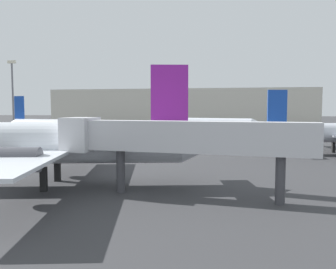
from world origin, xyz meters
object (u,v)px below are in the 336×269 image
(airplane_far_left, at_px, (54,125))
(light_mast_left, at_px, (13,92))
(jet_bridge, at_px, (169,138))
(airplane_at_gate, at_px, (39,143))
(airplane_far_right, at_px, (212,124))

(airplane_far_left, height_order, light_mast_left, light_mast_left)
(jet_bridge, height_order, light_mast_left, light_mast_left)
(airplane_at_gate, xyz_separation_m, jet_bridge, (11.89, -1.48, 0.78))
(airplane_at_gate, relative_size, light_mast_left, 1.68)
(airplane_far_right, distance_m, light_mast_left, 55.96)
(airplane_at_gate, bearing_deg, airplane_far_left, -75.57)
(airplane_far_right, bearing_deg, airplane_far_left, -135.00)
(airplane_far_right, xyz_separation_m, jet_bridge, (-0.13, -62.07, 1.62))
(jet_bridge, distance_m, light_mast_left, 83.57)
(airplane_far_right, xyz_separation_m, light_mast_left, (-55.34, 0.31, 8.32))
(airplane_far_left, bearing_deg, airplane_far_right, 40.89)
(airplane_at_gate, height_order, jet_bridge, airplane_at_gate)
(airplane_at_gate, distance_m, light_mast_left, 75.11)
(airplane_at_gate, xyz_separation_m, light_mast_left, (-43.31, 60.90, 7.48))
(light_mast_left, bearing_deg, airplane_at_gate, -54.58)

